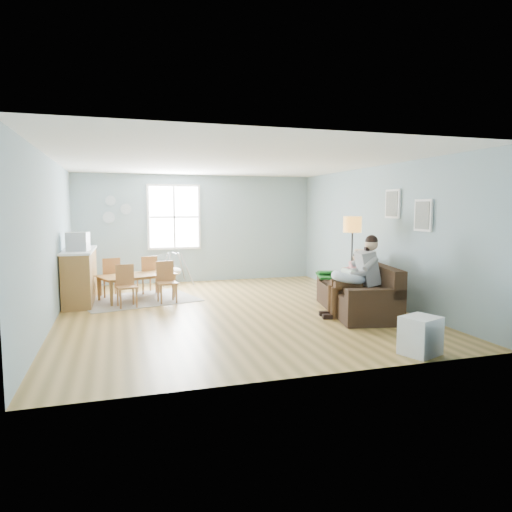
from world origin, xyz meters
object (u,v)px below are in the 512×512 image
object	(u,v)px
toddler	(352,270)
chair_nw	(111,275)
father	(358,273)
chair_sw	(126,284)
monitor	(78,242)
dining_table	(138,287)
sofa	(359,295)
chair_ne	(148,273)
storage_cube	(420,336)
counter	(80,275)
floor_lamp	(352,232)
baby_swing	(175,270)
chair_se	(166,280)

from	to	relation	value
toddler	chair_nw	distance (m)	4.97
father	chair_sw	world-z (taller)	father
chair_sw	monitor	xyz separation A→B (m)	(-0.86, 0.40, 0.79)
dining_table	chair_sw	world-z (taller)	chair_sw
father	dining_table	size ratio (longest dim) A/B	0.95
dining_table	sofa	bearing A→B (deg)	-53.45
dining_table	chair_ne	world-z (taller)	chair_ne
monitor	dining_table	bearing A→B (deg)	12.40
storage_cube	counter	world-z (taller)	counter
chair_nw	counter	distance (m)	0.65
sofa	floor_lamp	world-z (taller)	floor_lamp
sofa	chair_ne	size ratio (longest dim) A/B	2.80
floor_lamp	storage_cube	xyz separation A→B (m)	(-0.66, -3.02, -1.17)
storage_cube	counter	distance (m)	6.53
counter	baby_swing	size ratio (longest dim) A/B	2.16
chair_se	counter	distance (m)	1.73
chair_se	baby_swing	bearing A→B (deg)	78.60
father	baby_swing	size ratio (longest dim) A/B	1.61
toddler	monitor	distance (m)	5.20
father	chair_sw	xyz separation A→B (m)	(-3.81, 1.98, -0.31)
floor_lamp	storage_cube	world-z (taller)	floor_lamp
father	monitor	bearing A→B (deg)	152.98
floor_lamp	chair_nw	xyz separation A→B (m)	(-4.50, 2.09, -0.95)
chair_nw	chair_ne	world-z (taller)	chair_nw
toddler	baby_swing	bearing A→B (deg)	126.66
chair_ne	monitor	distance (m)	1.78
toddler	storage_cube	world-z (taller)	toddler
counter	chair_ne	bearing A→B (deg)	20.94
dining_table	floor_lamp	bearing A→B (deg)	-44.41
dining_table	monitor	size ratio (longest dim) A/B	3.46
chair_ne	chair_se	bearing A→B (deg)	-74.74
sofa	chair_nw	distance (m)	5.11
floor_lamp	counter	distance (m)	5.45
baby_swing	chair_nw	bearing A→B (deg)	-141.16
toddler	chair_se	distance (m)	3.63
toddler	chair_sw	size ratio (longest dim) A/B	1.08
sofa	floor_lamp	xyz separation A→B (m)	(0.20, 0.67, 1.10)
chair_nw	toddler	bearing A→B (deg)	-30.89
chair_se	chair_ne	distance (m)	1.10
father	floor_lamp	distance (m)	1.22
chair_se	monitor	world-z (taller)	monitor
chair_se	baby_swing	size ratio (longest dim) A/B	0.93
storage_cube	dining_table	size ratio (longest dim) A/B	0.37
sofa	chair_se	distance (m)	3.76
chair_nw	dining_table	bearing A→B (deg)	-38.87
storage_cube	chair_sw	world-z (taller)	chair_sw
counter	monitor	world-z (taller)	monitor
baby_swing	floor_lamp	bearing A→B (deg)	-47.38
chair_nw	sofa	bearing A→B (deg)	-32.76
floor_lamp	dining_table	distance (m)	4.46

